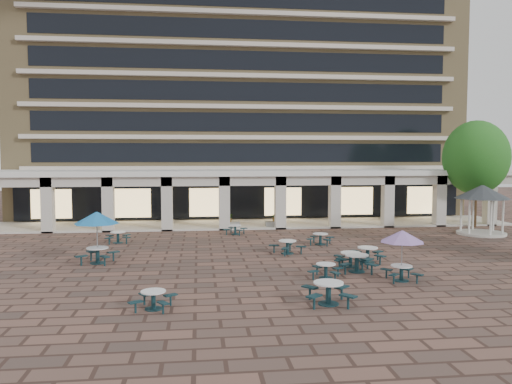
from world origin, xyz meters
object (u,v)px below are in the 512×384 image
picnic_table_1 (326,269)px  gazebo (482,197)px  picnic_table_2 (328,291)px  planter_left (230,223)px  picnic_table_0 (153,298)px  planter_right (275,222)px

picnic_table_1 → gazebo: 18.10m
picnic_table_2 → gazebo: 21.36m
gazebo → planter_left: bearing=164.3°
picnic_table_0 → gazebo: 26.15m
planter_left → picnic_table_2: bearing=-83.2°
picnic_table_0 → gazebo: bearing=47.0°
picnic_table_1 → planter_left: size_ratio=1.20×
picnic_table_0 → planter_left: (3.97, 19.83, 0.01)m
picnic_table_1 → planter_left: bearing=125.0°
picnic_table_0 → picnic_table_2: (6.36, -0.12, 0.10)m
picnic_table_0 → picnic_table_2: picnic_table_2 is taller
picnic_table_2 → gazebo: size_ratio=0.54×
picnic_table_1 → gazebo: (14.07, 11.17, 2.21)m
picnic_table_1 → gazebo: bearing=61.8°
gazebo → planter_right: 14.89m
planter_left → gazebo: bearing=-15.7°
picnic_table_1 → picnic_table_2: bearing=-79.8°
planter_right → gazebo: bearing=-19.3°
picnic_table_0 → planter_right: planter_right is taller
picnic_table_1 → picnic_table_2: 4.01m
picnic_table_1 → planter_right: planter_right is taller
picnic_table_2 → planter_left: bearing=102.3°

